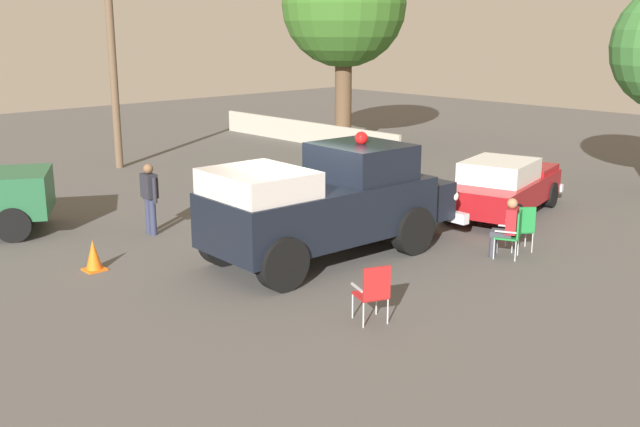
# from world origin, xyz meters

# --- Properties ---
(ground_plane) EXTENTS (60.00, 60.00, 0.00)m
(ground_plane) POSITION_xyz_m (0.00, 0.00, 0.00)
(ground_plane) COLOR #514F4C
(vintage_fire_truck) EXTENTS (2.55, 6.05, 2.59)m
(vintage_fire_truck) POSITION_xyz_m (-0.29, -0.65, 1.20)
(vintage_fire_truck) COLOR black
(vintage_fire_truck) RESTS_ON ground
(classic_hot_rod) EXTENTS (2.84, 4.68, 1.46)m
(classic_hot_rod) POSITION_xyz_m (-0.71, -6.47, 0.75)
(classic_hot_rod) COLOR black
(classic_hot_rod) RESTS_ON ground
(lawn_chair_near_truck) EXTENTS (0.66, 0.66, 1.02)m
(lawn_chair_near_truck) POSITION_xyz_m (-2.99, -3.43, 0.59)
(lawn_chair_near_truck) COLOR #B7BABF
(lawn_chair_near_truck) RESTS_ON ground
(lawn_chair_by_car) EXTENTS (0.64, 0.64, 1.02)m
(lawn_chair_by_car) POSITION_xyz_m (-3.42, 1.31, 0.59)
(lawn_chair_by_car) COLOR #B7BABF
(lawn_chair_by_car) RESTS_ON ground
(lawn_chair_spare) EXTENTS (0.69, 0.69, 1.02)m
(lawn_chair_spare) POSITION_xyz_m (-2.86, -3.97, 0.59)
(lawn_chair_spare) COLOR #B7BABF
(lawn_chair_spare) RESTS_ON ground
(spectator_seated) EXTENTS (0.64, 0.57, 1.29)m
(spectator_seated) POSITION_xyz_m (-2.87, -3.37, 0.70)
(spectator_seated) COLOR #383842
(spectator_seated) RESTS_ON ground
(spectator_standing) EXTENTS (0.65, 0.29, 1.68)m
(spectator_standing) POSITION_xyz_m (3.82, 1.18, 0.96)
(spectator_standing) COLOR #2D334C
(spectator_standing) RESTS_ON ground
(oak_tree_left) EXTENTS (4.72, 4.72, 7.84)m
(oak_tree_left) POSITION_xyz_m (9.52, -10.79, 5.43)
(oak_tree_left) COLOR brown
(oak_tree_left) RESTS_ON ground
(utility_pole) EXTENTS (1.60, 0.81, 7.34)m
(utility_pole) POSITION_xyz_m (11.83, -2.33, 3.82)
(utility_pole) COLOR brown
(utility_pole) RESTS_ON ground
(traffic_cone) EXTENTS (0.40, 0.40, 0.64)m
(traffic_cone) POSITION_xyz_m (2.27, 3.41, 0.31)
(traffic_cone) COLOR orange
(traffic_cone) RESTS_ON ground
(background_fence) EXTENTS (10.26, 0.12, 0.90)m
(background_fence) POSITION_xyz_m (11.40, -10.47, 0.45)
(background_fence) COLOR #A8A393
(background_fence) RESTS_ON ground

